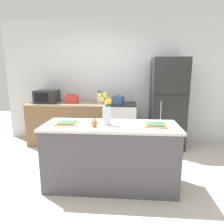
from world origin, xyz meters
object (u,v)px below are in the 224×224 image
object	(u,v)px
refrigerator	(167,104)
microwave	(47,96)
knife_block	(100,98)
cooking_pot	(118,100)
toaster	(72,99)
plate_setting_right	(156,125)
stove_range	(121,125)
flower_vase	(107,112)
plate_setting_left	(67,123)
pear_figurine	(94,123)

from	to	relation	value
refrigerator	microwave	distance (m)	2.57
refrigerator	knife_block	size ratio (longest dim) A/B	6.84
refrigerator	cooking_pot	distance (m)	1.02
toaster	plate_setting_right	bearing A→B (deg)	-45.69
plate_setting_right	knife_block	xyz separation A→B (m)	(-0.96, 1.63, 0.13)
knife_block	plate_setting_right	bearing A→B (deg)	-59.34
stove_range	knife_block	xyz separation A→B (m)	(-0.47, 0.02, 0.57)
flower_vase	knife_block	world-z (taller)	flower_vase
toaster	knife_block	size ratio (longest dim) A/B	1.04
plate_setting_left	plate_setting_right	world-z (taller)	same
stove_range	toaster	xyz separation A→B (m)	(-1.07, 0.00, 0.54)
stove_range	microwave	world-z (taller)	microwave
stove_range	plate_setting_left	distance (m)	1.80
plate_setting_right	cooking_pot	world-z (taller)	cooking_pot
refrigerator	cooking_pot	xyz separation A→B (m)	(-1.02, -0.02, 0.07)
flower_vase	plate_setting_left	size ratio (longest dim) A/B	1.35
cooking_pot	knife_block	world-z (taller)	knife_block
plate_setting_right	refrigerator	bearing A→B (deg)	74.13
knife_block	flower_vase	bearing A→B (deg)	-78.97
toaster	cooking_pot	size ratio (longest dim) A/B	1.10
pear_figurine	knife_block	world-z (taller)	knife_block
pear_figurine	plate_setting_left	size ratio (longest dim) A/B	0.43
plate_setting_right	cooking_pot	distance (m)	1.69
refrigerator	flower_vase	size ratio (longest dim) A/B	4.34
flower_vase	plate_setting_right	xyz separation A→B (m)	(0.64, 0.01, -0.16)
cooking_pot	microwave	xyz separation A→B (m)	(-1.54, 0.01, 0.05)
refrigerator	toaster	size ratio (longest dim) A/B	6.60
flower_vase	plate_setting_left	xyz separation A→B (m)	(-0.54, 0.01, -0.16)
stove_range	plate_setting_right	world-z (taller)	stove_range
refrigerator	flower_vase	bearing A→B (deg)	-124.30
pear_figurine	toaster	xyz separation A→B (m)	(-0.77, 1.72, 0.06)
stove_range	refrigerator	bearing A→B (deg)	0.04
stove_range	microwave	distance (m)	1.72
refrigerator	pear_figurine	xyz separation A→B (m)	(-1.25, -1.72, 0.02)
knife_block	toaster	bearing A→B (deg)	-177.88
plate_setting_right	microwave	distance (m)	2.65
plate_setting_left	microwave	world-z (taller)	microwave
plate_setting_left	knife_block	world-z (taller)	knife_block
refrigerator	microwave	size ratio (longest dim) A/B	3.85
refrigerator	microwave	xyz separation A→B (m)	(-2.56, -0.00, 0.13)
flower_vase	plate_setting_right	world-z (taller)	flower_vase
plate_setting_right	toaster	xyz separation A→B (m)	(-1.56, 1.60, 0.11)
stove_range	plate_setting_right	xyz separation A→B (m)	(0.49, -1.60, 0.44)
flower_vase	cooking_pot	distance (m)	1.60
microwave	flower_vase	bearing A→B (deg)	-47.79
pear_figurine	plate_setting_right	size ratio (longest dim) A/B	0.43
toaster	cooking_pot	world-z (taller)	cooking_pot
flower_vase	cooking_pot	size ratio (longest dim) A/B	1.67
knife_block	cooking_pot	bearing A→B (deg)	-5.33
flower_vase	toaster	size ratio (longest dim) A/B	1.52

